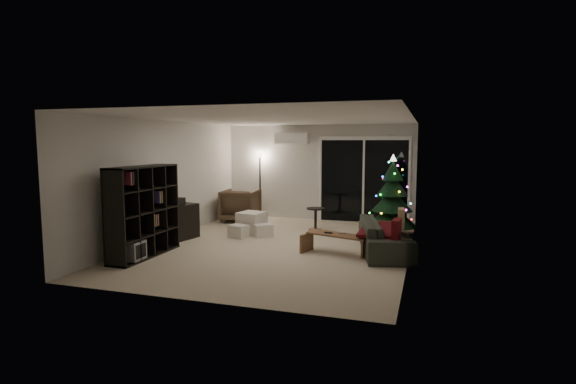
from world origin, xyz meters
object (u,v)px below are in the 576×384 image
object	(u,v)px
media_cabinet	(173,223)
armchair	(241,205)
sofa	(385,237)
christmas_tree	(392,195)
coffee_table	(336,244)
bookshelf	(134,211)

from	to	relation	value
media_cabinet	armchair	bearing A→B (deg)	92.32
sofa	christmas_tree	world-z (taller)	christmas_tree
christmas_tree	sofa	bearing A→B (deg)	-89.60
coffee_table	christmas_tree	xyz separation A→B (m)	(0.83, 2.05, 0.71)
bookshelf	media_cabinet	bearing A→B (deg)	112.60
media_cabinet	coffee_table	size ratio (longest dim) A/B	0.99
bookshelf	christmas_tree	distance (m)	5.38
armchair	sofa	bearing A→B (deg)	144.13
media_cabinet	coffee_table	xyz separation A→B (m)	(3.46, -0.06, -0.18)
coffee_table	christmas_tree	distance (m)	2.32
bookshelf	coffee_table	bearing A→B (deg)	41.74
armchair	coffee_table	bearing A→B (deg)	133.42
sofa	coffee_table	world-z (taller)	sofa
bookshelf	coffee_table	xyz separation A→B (m)	(3.46, 1.20, -0.63)
armchair	sofa	size ratio (longest dim) A/B	0.44
media_cabinet	sofa	world-z (taller)	media_cabinet
sofa	christmas_tree	size ratio (longest dim) A/B	1.16
coffee_table	media_cabinet	bearing A→B (deg)	-162.58
sofa	christmas_tree	distance (m)	1.77
media_cabinet	christmas_tree	bearing A→B (deg)	36.48
media_cabinet	sofa	bearing A→B (deg)	15.85
bookshelf	sofa	world-z (taller)	bookshelf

